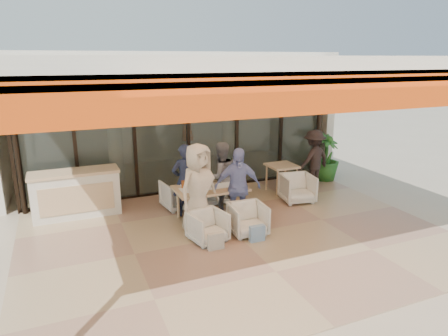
% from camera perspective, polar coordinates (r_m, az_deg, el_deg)
% --- Properties ---
extents(ground, '(70.00, 70.00, 0.00)m').
position_cam_1_polar(ground, '(7.93, 1.89, -9.72)').
color(ground, '#C6B293').
rests_on(ground, ground).
extents(terrace_floor, '(8.00, 6.00, 0.01)m').
position_cam_1_polar(terrace_floor, '(7.93, 1.89, -9.69)').
color(terrace_floor, tan).
rests_on(terrace_floor, ground).
extents(terrace_structure, '(8.00, 6.00, 3.40)m').
position_cam_1_polar(terrace_structure, '(6.94, 3.08, 14.40)').
color(terrace_structure, silver).
rests_on(terrace_structure, ground).
extents(glass_storefront, '(8.08, 0.10, 3.20)m').
position_cam_1_polar(glass_storefront, '(10.14, -5.17, 5.32)').
color(glass_storefront, '#9EADA3').
rests_on(glass_storefront, ground).
extents(interior_block, '(9.05, 3.62, 3.52)m').
position_cam_1_polar(interior_block, '(12.26, -8.59, 9.95)').
color(interior_block, silver).
rests_on(interior_block, ground).
extents(host_counter, '(1.85, 0.65, 1.04)m').
position_cam_1_polar(host_counter, '(9.25, -20.37, -3.44)').
color(host_counter, silver).
rests_on(host_counter, ground).
extents(dining_table, '(1.50, 0.90, 0.93)m').
position_cam_1_polar(dining_table, '(8.44, -2.01, -3.12)').
color(dining_table, '#D3B580').
rests_on(dining_table, ground).
extents(chair_far_left, '(0.79, 0.75, 0.73)m').
position_cam_1_polar(chair_far_left, '(9.27, -6.49, -3.58)').
color(chair_far_left, white).
rests_on(chair_far_left, ground).
extents(chair_far_right, '(0.69, 0.65, 0.67)m').
position_cam_1_polar(chair_far_right, '(9.53, -1.64, -3.13)').
color(chair_far_right, white).
rests_on(chair_far_right, ground).
extents(chair_near_left, '(0.75, 0.72, 0.66)m').
position_cam_1_polar(chair_near_left, '(7.60, -2.33, -8.20)').
color(chair_near_left, white).
rests_on(chair_near_left, ground).
extents(chair_near_right, '(0.71, 0.67, 0.69)m').
position_cam_1_polar(chair_near_right, '(7.90, 3.43, -7.11)').
color(chair_near_right, white).
rests_on(chair_near_right, ground).
extents(diner_navy, '(0.63, 0.45, 1.62)m').
position_cam_1_polar(diner_navy, '(8.67, -5.63, -1.81)').
color(diner_navy, '#181C35').
rests_on(diner_navy, ground).
extents(diner_grey, '(0.83, 0.67, 1.59)m').
position_cam_1_polar(diner_grey, '(8.95, -0.49, -1.28)').
color(diner_grey, slate).
rests_on(diner_grey, ground).
extents(diner_cream, '(1.03, 0.86, 1.81)m').
position_cam_1_polar(diner_cream, '(7.83, -3.67, -2.96)').
color(diner_cream, beige).
rests_on(diner_cream, ground).
extents(diner_periwinkle, '(1.03, 0.58, 1.65)m').
position_cam_1_polar(diner_periwinkle, '(8.15, 1.93, -2.76)').
color(diner_periwinkle, '#7784C6').
rests_on(diner_periwinkle, ground).
extents(tote_bag_cream, '(0.30, 0.10, 0.34)m').
position_cam_1_polar(tote_bag_cream, '(7.33, -1.19, -10.49)').
color(tote_bag_cream, silver).
rests_on(tote_bag_cream, ground).
extents(tote_bag_blue, '(0.30, 0.10, 0.34)m').
position_cam_1_polar(tote_bag_blue, '(7.65, 4.75, -9.38)').
color(tote_bag_blue, '#99BFD8').
rests_on(tote_bag_blue, ground).
extents(side_table, '(0.70, 0.70, 0.74)m').
position_cam_1_polar(side_table, '(10.29, 8.25, -0.12)').
color(side_table, '#D3B580').
rests_on(side_table, ground).
extents(side_chair, '(0.84, 0.80, 0.75)m').
position_cam_1_polar(side_chair, '(9.76, 10.45, -2.68)').
color(side_chair, white).
rests_on(side_chair, ground).
extents(standing_woman, '(1.12, 0.80, 1.58)m').
position_cam_1_polar(standing_woman, '(10.79, 12.68, 1.21)').
color(standing_woman, black).
rests_on(standing_woman, ground).
extents(potted_palm, '(1.04, 1.04, 1.37)m').
position_cam_1_polar(potted_palm, '(11.58, 14.36, 1.55)').
color(potted_palm, '#1E5919').
rests_on(potted_palm, ground).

